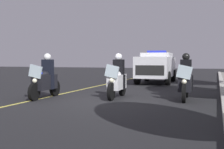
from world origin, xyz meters
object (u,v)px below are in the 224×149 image
(police_suv, at_px, (157,66))
(police_motorcycle_trailing, at_px, (185,81))
(police_motorcycle_lead_left, at_px, (45,80))
(police_motorcycle_lead_right, at_px, (117,80))

(police_suv, bearing_deg, police_motorcycle_trailing, 18.98)
(police_motorcycle_lead_left, height_order, police_motorcycle_trailing, same)
(police_motorcycle_lead_left, xyz_separation_m, police_motorcycle_trailing, (-1.37, 5.07, 0.00))
(police_motorcycle_lead_left, bearing_deg, police_suv, 163.80)
(police_motorcycle_lead_right, xyz_separation_m, police_suv, (-7.72, -0.02, 0.37))
(police_motorcycle_lead_right, distance_m, police_motorcycle_trailing, 2.54)
(police_motorcycle_lead_right, bearing_deg, police_motorcycle_lead_left, -68.35)
(police_motorcycle_lead_left, relative_size, police_suv, 0.43)
(police_motorcycle_lead_right, relative_size, police_suv, 0.43)
(police_motorcycle_lead_right, xyz_separation_m, police_motorcycle_trailing, (-0.36, 2.52, 0.00))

